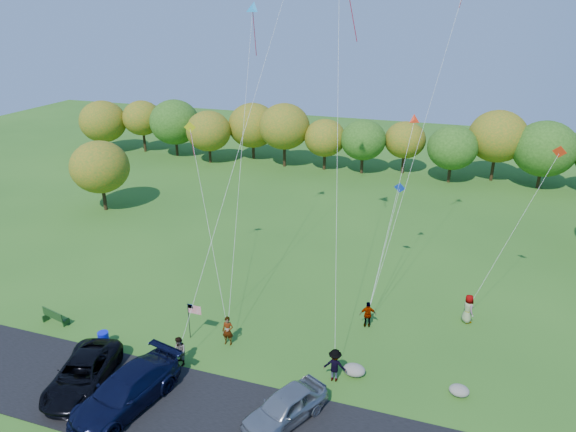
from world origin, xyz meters
name	(u,v)px	position (x,y,z in m)	size (l,w,h in m)	color
ground	(236,367)	(0.00, 0.00, 0.00)	(140.00, 140.00, 0.00)	#2D601B
asphalt_lane	(204,416)	(0.00, -4.00, 0.03)	(44.00, 6.00, 0.06)	black
treeline	(371,140)	(1.03, 36.74, 4.50)	(75.83, 28.05, 8.03)	#3C2A15
minivan_dark	(82,374)	(-7.02, -4.03, 0.84)	(2.58, 5.59, 1.55)	black
minivan_navy	(126,391)	(-3.98, -4.54, 0.96)	(2.53, 6.22, 1.81)	black
minivan_silver	(285,407)	(3.91, -2.97, 0.86)	(1.88, 4.67, 1.59)	#909399
flyer_a	(228,331)	(-1.30, 1.80, 0.93)	(0.68, 0.44, 1.85)	#4C4C59
flyer_b	(179,351)	(-3.07, -0.80, 0.89)	(0.86, 0.67, 1.77)	#4C4C59
flyer_c	(335,365)	(5.48, 0.69, 0.96)	(1.24, 0.71, 1.91)	#4C4C59
flyer_d	(368,315)	(6.29, 6.20, 0.89)	(1.04, 0.43, 1.77)	#4C4C59
flyer_e	(468,309)	(12.23, 8.76, 0.97)	(0.95, 0.62, 1.94)	#4C4C59
park_bench	(54,316)	(-12.66, 0.23, 0.56)	(1.87, 0.73, 1.05)	#193C16
trash_barrel	(104,339)	(-8.24, -0.70, 0.47)	(0.63, 0.63, 0.94)	#0D17CE
flag_assembly	(192,313)	(-3.52, 1.65, 1.80)	(0.89, 0.58, 2.42)	black
boulder_near	(354,370)	(6.42, 1.44, 0.31)	(1.22, 0.96, 0.61)	gray
boulder_far	(459,390)	(11.92, 1.60, 0.27)	(1.04, 0.86, 0.54)	gray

